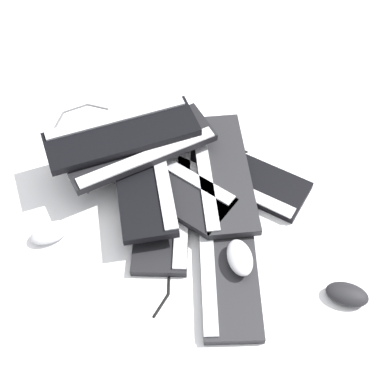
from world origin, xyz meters
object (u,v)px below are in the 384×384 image
object	(u,v)px
keyboard_0	(227,263)
keyboard_7	(121,133)
keyboard_6	(140,147)
mouse_3	(347,294)
keyboard_1	(235,174)
mouse_2	(87,172)
keyboard_2	(164,206)
keyboard_4	(143,174)
keyboard_3	(162,182)
mouse_1	(50,232)
keyboard_5	(222,172)
mouse_0	(240,258)

from	to	relation	value
keyboard_0	keyboard_7	size ratio (longest dim) A/B	0.98
keyboard_6	mouse_3	world-z (taller)	keyboard_6
keyboard_1	mouse_2	world-z (taller)	mouse_2
keyboard_0	keyboard_2	distance (m)	0.25
keyboard_4	keyboard_6	world-z (taller)	keyboard_6
keyboard_3	mouse_3	bearing A→B (deg)	21.42
keyboard_6	mouse_2	bearing A→B (deg)	-113.77
keyboard_1	keyboard_7	xyz separation A→B (m)	(-0.23, -0.25, 0.12)
keyboard_4	mouse_1	xyz separation A→B (m)	(-0.00, -0.30, -0.05)
keyboard_2	keyboard_7	distance (m)	0.25
keyboard_0	keyboard_6	world-z (taller)	keyboard_6
keyboard_5	keyboard_6	world-z (taller)	keyboard_6
keyboard_6	mouse_2	distance (m)	0.18
keyboard_5	mouse_0	distance (m)	0.29
keyboard_2	keyboard_0	bearing A→B (deg)	10.20
keyboard_0	keyboard_1	world-z (taller)	same
keyboard_1	keyboard_6	size ratio (longest dim) A/B	1.02
keyboard_7	keyboard_0	bearing A→B (deg)	6.72
keyboard_4	mouse_2	world-z (taller)	keyboard_4
mouse_0	mouse_1	xyz separation A→B (m)	(-0.36, -0.38, -0.03)
mouse_2	mouse_1	bearing A→B (deg)	132.76
mouse_0	mouse_3	bearing A→B (deg)	-119.14
keyboard_1	keyboard_3	size ratio (longest dim) A/B	0.99
keyboard_2	keyboard_6	world-z (taller)	keyboard_6
keyboard_7	mouse_2	world-z (taller)	keyboard_7
keyboard_2	keyboard_3	world-z (taller)	keyboard_3
keyboard_3	keyboard_0	bearing A→B (deg)	2.77
keyboard_4	mouse_1	distance (m)	0.31
keyboard_1	keyboard_3	world-z (taller)	keyboard_3
keyboard_2	mouse_1	distance (m)	0.33
mouse_2	keyboard_7	bearing A→B (deg)	-90.40
keyboard_4	keyboard_7	world-z (taller)	keyboard_7
keyboard_0	mouse_0	world-z (taller)	mouse_0
keyboard_3	keyboard_5	size ratio (longest dim) A/B	1.01
keyboard_0	keyboard_1	distance (m)	0.31
keyboard_5	mouse_2	size ratio (longest dim) A/B	4.18
keyboard_1	keyboard_0	bearing A→B (deg)	-39.92
keyboard_6	keyboard_7	size ratio (longest dim) A/B	0.98
keyboard_0	keyboard_5	world-z (taller)	keyboard_5
keyboard_5	mouse_0	xyz separation A→B (m)	(0.26, -0.13, 0.01)
keyboard_4	keyboard_2	bearing A→B (deg)	7.83
keyboard_3	keyboard_5	bearing A→B (deg)	67.98
keyboard_1	keyboard_7	distance (m)	0.36
keyboard_0	mouse_0	bearing A→B (deg)	49.83
keyboard_2	mouse_0	bearing A→B (deg)	14.33
keyboard_6	mouse_1	size ratio (longest dim) A/B	4.11
keyboard_1	keyboard_5	world-z (taller)	keyboard_5
keyboard_2	keyboard_4	bearing A→B (deg)	-172.17
keyboard_0	keyboard_6	xyz separation A→B (m)	(-0.41, -0.03, 0.09)
mouse_1	mouse_3	world-z (taller)	same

